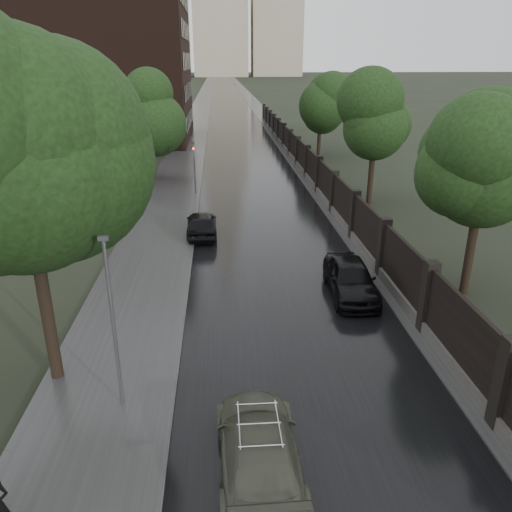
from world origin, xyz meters
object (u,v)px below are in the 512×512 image
object	(u,v)px
lamp_post	(113,324)
car_right_near	(351,278)
volga_sedan	(259,449)
tree_left_far	(147,113)
tree_left_near	(22,171)
traffic_light	(194,162)
tree_right_a	(483,176)
tree_right_c	(321,105)
hatchback_left	(202,224)
tree_right_b	(375,129)

from	to	relation	value
lamp_post	car_right_near	distance (m)	10.65
car_right_near	volga_sedan	bearing A→B (deg)	-114.22
lamp_post	volga_sedan	xyz separation A→B (m)	(3.60, -2.58, -1.99)
tree_left_far	car_right_near	size ratio (longest dim) A/B	1.67
tree_left_near	tree_left_far	bearing A→B (deg)	90.85
tree_left_near	traffic_light	distance (m)	22.60
tree_right_a	traffic_light	distance (m)	20.85
tree_left_near	tree_right_c	distance (m)	39.99
tree_left_near	tree_right_a	bearing A→B (deg)	18.32
tree_right_c	hatchback_left	xyz separation A→B (m)	(-11.10, -23.89, -4.26)
car_right_near	hatchback_left	bearing A→B (deg)	130.08
traffic_light	tree_left_near	bearing A→B (deg)	-98.53
tree_left_near	tree_right_a	distance (m)	15.97
tree_right_a	tree_right_b	bearing A→B (deg)	90.00
tree_left_near	lamp_post	distance (m)	4.60
tree_right_b	volga_sedan	size ratio (longest dim) A/B	1.49
lamp_post	hatchback_left	world-z (taller)	lamp_post
hatchback_left	tree_left_far	bearing A→B (deg)	-73.90
tree_right_b	hatchback_left	size ratio (longest dim) A/B	1.73
tree_right_c	traffic_light	distance (m)	19.26
tree_left_far	tree_right_a	xyz separation A→B (m)	(15.50, -22.00, -0.29)
tree_left_near	tree_left_far	distance (m)	27.03
tree_right_b	traffic_light	bearing A→B (deg)	165.76
tree_left_near	lamp_post	xyz separation A→B (m)	(2.20, -1.50, -3.75)
lamp_post	volga_sedan	size ratio (longest dim) A/B	1.09
tree_right_b	hatchback_left	distance (m)	13.27
tree_right_b	tree_left_near	bearing A→B (deg)	-128.48
tree_left_far	traffic_light	size ratio (longest dim) A/B	1.85
tree_left_far	volga_sedan	world-z (taller)	tree_left_far
lamp_post	traffic_light	xyz separation A→B (m)	(1.10, 23.49, -0.27)
lamp_post	hatchback_left	distance (m)	14.85
tree_left_far	tree_right_a	world-z (taller)	tree_left_far
tree_right_c	traffic_light	bearing A→B (deg)	-128.18
tree_right_c	lamp_post	world-z (taller)	tree_right_c
volga_sedan	car_right_near	bearing A→B (deg)	-116.92
car_right_near	tree_right_a	bearing A→B (deg)	-0.06
tree_right_a	volga_sedan	world-z (taller)	tree_right_a
tree_left_near	tree_right_a	world-z (taller)	tree_left_near
tree_left_far	tree_right_c	world-z (taller)	tree_left_far
tree_left_far	car_right_near	xyz separation A→B (m)	(10.70, -21.85, -4.49)
tree_right_a	tree_left_near	bearing A→B (deg)	-161.68
tree_left_far	car_right_near	distance (m)	24.74
tree_right_a	volga_sedan	distance (m)	13.68
tree_right_b	lamp_post	size ratio (longest dim) A/B	1.37
tree_left_near	car_right_near	size ratio (longest dim) A/B	2.07
tree_right_c	traffic_light	world-z (taller)	tree_right_c
tree_left_far	tree_right_c	distance (m)	18.45
tree_left_far	lamp_post	xyz separation A→B (m)	(2.60, -28.50, -2.57)
tree_right_a	tree_right_b	xyz separation A→B (m)	(0.00, 14.00, 0.00)
traffic_light	lamp_post	bearing A→B (deg)	-92.68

